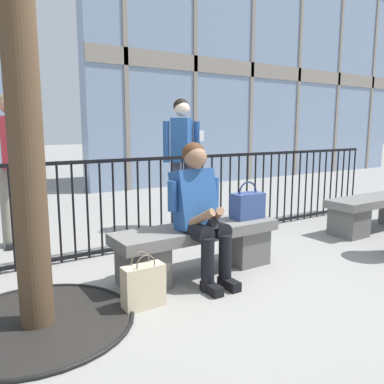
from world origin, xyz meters
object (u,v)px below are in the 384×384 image
at_px(stone_bench, 198,245).
at_px(stone_bench_far, 376,210).
at_px(handbag_on_bench, 248,205).
at_px(shopping_bag, 143,286).
at_px(bystander_at_railing, 182,154).
at_px(seated_person_with_phone, 200,208).
at_px(bystander_further_back, 13,158).

bearing_deg(stone_bench, stone_bench_far, 0.72).
distance_m(stone_bench, handbag_on_bench, 0.66).
relative_size(shopping_bag, bystander_at_railing, 0.25).
relative_size(seated_person_with_phone, bystander_at_railing, 0.71).
bearing_deg(bystander_at_railing, seated_person_with_phone, -116.69).
relative_size(bystander_at_railing, bystander_further_back, 1.00).
xyz_separation_m(seated_person_with_phone, bystander_at_railing, (0.82, 1.63, 0.35)).
distance_m(shopping_bag, bystander_at_railing, 2.52).
relative_size(stone_bench, stone_bench_far, 1.00).
relative_size(stone_bench, shopping_bag, 3.79).
height_order(handbag_on_bench, bystander_at_railing, bystander_at_railing).
bearing_deg(stone_bench_far, seated_person_with_phone, -176.77).
bearing_deg(handbag_on_bench, bystander_further_back, 134.89).
height_order(bystander_at_railing, bystander_further_back, same).
bearing_deg(handbag_on_bench, shopping_bag, -164.99).
distance_m(seated_person_with_phone, bystander_at_railing, 1.86).
bearing_deg(stone_bench, seated_person_with_phone, -117.94).
bearing_deg(seated_person_with_phone, handbag_on_bench, 10.37).
bearing_deg(bystander_at_railing, bystander_further_back, 170.83).
distance_m(bystander_at_railing, stone_bench_far, 2.66).
bearing_deg(stone_bench, handbag_on_bench, -0.99).
relative_size(bystander_at_railing, stone_bench_far, 1.07).
height_order(stone_bench, bystander_at_railing, bystander_at_railing).
relative_size(handbag_on_bench, shopping_bag, 0.88).
bearing_deg(shopping_bag, bystander_at_railing, 51.50).
height_order(shopping_bag, bystander_further_back, bystander_further_back).
xyz_separation_m(bystander_at_railing, stone_bench_far, (2.09, -1.46, -0.73)).
height_order(shopping_bag, bystander_at_railing, bystander_at_railing).
bearing_deg(stone_bench, bystander_at_railing, 63.42).
distance_m(stone_bench, bystander_further_back, 2.32).
height_order(handbag_on_bench, stone_bench_far, handbag_on_bench).
relative_size(handbag_on_bench, stone_bench_far, 0.23).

